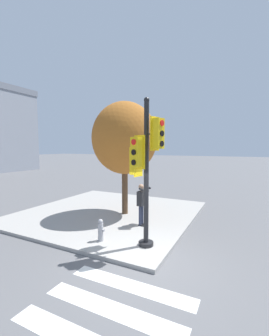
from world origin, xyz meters
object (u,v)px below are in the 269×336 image
traffic_signal_pole (144,163)px  fire_hydrant (101,230)px  street_tree (125,138)px  person_photographer (142,201)px

traffic_signal_pole → fire_hydrant: 2.77m
street_tree → fire_hydrant: size_ratio=7.00×
person_photographer → fire_hydrant: 2.21m
person_photographer → street_tree: bearing=51.3°
traffic_signal_pole → person_photographer: bearing=27.1°
person_photographer → street_tree: size_ratio=0.32×
person_photographer → street_tree: street_tree is taller
person_photographer → fire_hydrant: size_ratio=2.25×
person_photographer → street_tree: 3.13m
traffic_signal_pole → person_photographer: (1.77, 0.90, -1.67)m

